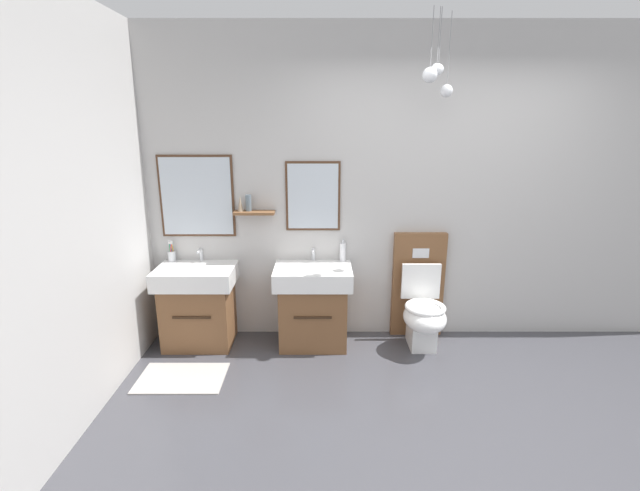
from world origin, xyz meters
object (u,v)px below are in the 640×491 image
Objects in this scene: toilet at (421,304)px; toothbrush_cup at (172,255)px; vanity_sink_left at (198,303)px; soap_dispenser at (343,252)px; vanity_sink_right at (313,303)px.

toilet is 5.04× the size of toothbrush_cup.
toothbrush_cup is at bearing 175.97° from toilet.
vanity_sink_left is 0.74× the size of toilet.
toilet is 4.89× the size of soap_dispenser.
toilet reaches higher than toothbrush_cup.
soap_dispenser is (1.31, 0.18, 0.43)m from vanity_sink_left.
soap_dispenser is (0.27, 0.18, 0.43)m from vanity_sink_right.
vanity_sink_left is 1.04m from vanity_sink_right.
vanity_sink_right is at bearing -7.63° from toothbrush_cup.
vanity_sink_right is 0.98m from toilet.
vanity_sink_right is 0.55m from soap_dispenser.
toothbrush_cup reaches higher than vanity_sink_left.
vanity_sink_right is at bearing -179.22° from toilet.
toothbrush_cup is at bearing 172.37° from vanity_sink_right.
toilet reaches higher than vanity_sink_right.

